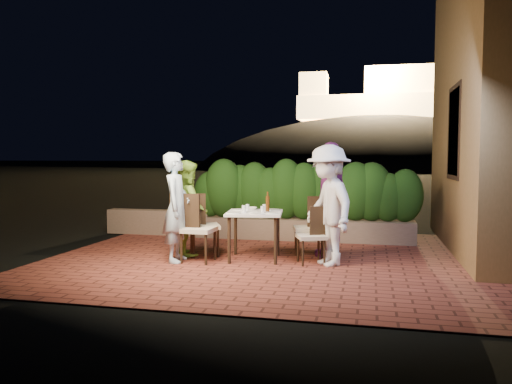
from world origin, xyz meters
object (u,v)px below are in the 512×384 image
(dining_table, at_px, (255,236))
(chair_left_back, at_px, (204,225))
(chair_right_back, at_px, (309,227))
(beer_bottle, at_px, (268,202))
(diner_blue, at_px, (177,207))
(parapet_lamp, at_px, (186,207))
(chair_left_front, at_px, (198,228))
(diner_green, at_px, (188,208))
(diner_white, at_px, (328,205))
(diner_purple, at_px, (330,200))
(bowl, at_px, (251,208))
(chair_right_front, at_px, (311,235))

(dining_table, xyz_separation_m, chair_left_back, (-0.86, 0.11, 0.13))
(chair_right_back, bearing_deg, beer_bottle, 7.79)
(diner_blue, bearing_deg, parapet_lamp, 10.98)
(beer_bottle, height_order, chair_left_back, beer_bottle)
(dining_table, distance_m, chair_left_front, 0.88)
(chair_left_front, bearing_deg, diner_blue, -168.16)
(dining_table, height_order, diner_green, diner_green)
(beer_bottle, distance_m, chair_right_back, 0.78)
(chair_right_back, xyz_separation_m, diner_white, (0.34, -0.47, 0.40))
(chair_left_front, xyz_separation_m, diner_blue, (-0.33, -0.05, 0.32))
(dining_table, bearing_deg, diner_purple, 20.89)
(chair_right_back, bearing_deg, diner_purple, -175.20)
(chair_right_back, relative_size, diner_green, 0.63)
(chair_left_front, height_order, diner_green, diner_green)
(parapet_lamp, bearing_deg, diner_purple, -27.93)
(dining_table, distance_m, parapet_lamp, 2.82)
(diner_green, xyz_separation_m, diner_white, (2.28, -0.27, 0.12))
(diner_white, xyz_separation_m, diner_purple, (-0.01, 0.58, 0.03))
(bowl, relative_size, diner_green, 0.12)
(chair_left_back, distance_m, diner_white, 2.06)
(dining_table, height_order, beer_bottle, beer_bottle)
(diner_blue, distance_m, diner_white, 2.29)
(chair_right_front, distance_m, diner_green, 2.08)
(dining_table, xyz_separation_m, beer_bottle, (0.19, 0.07, 0.53))
(chair_right_front, bearing_deg, chair_right_back, -99.37)
(dining_table, xyz_separation_m, chair_right_front, (0.89, -0.11, 0.06))
(chair_right_front, bearing_deg, beer_bottle, -35.69)
(diner_blue, bearing_deg, chair_left_back, -34.24)
(chair_right_front, bearing_deg, dining_table, -28.20)
(diner_green, bearing_deg, bowl, -115.34)
(chair_left_front, bearing_deg, dining_table, 26.02)
(beer_bottle, distance_m, diner_white, 0.98)
(parapet_lamp, bearing_deg, diner_green, -67.84)
(beer_bottle, bearing_deg, chair_right_back, 22.04)
(chair_left_back, height_order, diner_purple, diner_purple)
(diner_white, bearing_deg, chair_right_back, -176.17)
(diner_purple, bearing_deg, parapet_lamp, -137.37)
(beer_bottle, bearing_deg, chair_left_front, -157.09)
(beer_bottle, xyz_separation_m, diner_white, (0.95, -0.22, -0.02))
(chair_left_back, relative_size, chair_right_front, 1.17)
(chair_right_front, xyz_separation_m, diner_white, (0.25, -0.03, 0.46))
(chair_left_front, height_order, parapet_lamp, chair_left_front)
(chair_right_front, relative_size, diner_blue, 0.52)
(chair_right_front, height_order, diner_purple, diner_purple)
(bowl, distance_m, parapet_lamp, 2.56)
(chair_left_back, bearing_deg, chair_left_front, -108.16)
(diner_blue, distance_m, diner_green, 0.53)
(beer_bottle, distance_m, diner_purple, 1.01)
(bowl, height_order, chair_left_back, chair_left_back)
(beer_bottle, relative_size, diner_white, 0.17)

